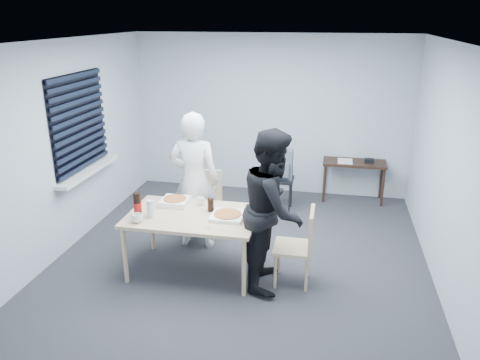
% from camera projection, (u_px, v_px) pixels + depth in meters
% --- Properties ---
extents(room, '(5.00, 5.00, 5.00)m').
position_uv_depth(room, '(82.00, 130.00, 6.10)').
color(room, '#323237').
rests_on(room, ground).
extents(dining_table, '(1.47, 0.93, 0.72)m').
position_uv_depth(dining_table, '(193.00, 219.00, 5.34)').
color(dining_table, '#D8B78C').
rests_on(dining_table, ground).
extents(chair_far, '(0.42, 0.42, 0.89)m').
position_uv_depth(chair_far, '(205.00, 198.00, 6.34)').
color(chair_far, '#D8B78C').
rests_on(chair_far, ground).
extents(chair_right, '(0.42, 0.42, 0.89)m').
position_uv_depth(chair_right, '(301.00, 242.00, 5.13)').
color(chair_right, '#D8B78C').
rests_on(chair_right, ground).
extents(person_white, '(0.65, 0.42, 1.77)m').
position_uv_depth(person_white, '(195.00, 181.00, 5.89)').
color(person_white, silver).
rests_on(person_white, ground).
extents(person_black, '(0.47, 0.86, 1.77)m').
position_uv_depth(person_black, '(273.00, 209.00, 5.04)').
color(person_black, black).
rests_on(person_black, ground).
extents(side_table, '(0.98, 0.44, 0.66)m').
position_uv_depth(side_table, '(354.00, 166.00, 7.46)').
color(side_table, '#351B14').
rests_on(side_table, ground).
extents(stool, '(0.37, 0.37, 0.52)m').
position_uv_depth(stool, '(281.00, 185.00, 7.13)').
color(stool, black).
rests_on(stool, ground).
extents(backpack, '(0.33, 0.24, 0.46)m').
position_uv_depth(backpack, '(282.00, 165.00, 7.01)').
color(backpack, slate).
rests_on(backpack, stool).
extents(pizza_box_a, '(0.32, 0.32, 0.08)m').
position_uv_depth(pizza_box_a, '(175.00, 201.00, 5.60)').
color(pizza_box_a, white).
rests_on(pizza_box_a, dining_table).
extents(pizza_box_b, '(0.36, 0.36, 0.05)m').
position_uv_depth(pizza_box_b, '(228.00, 215.00, 5.24)').
color(pizza_box_b, white).
rests_on(pizza_box_b, dining_table).
extents(mug_a, '(0.17, 0.17, 0.10)m').
position_uv_depth(mug_a, '(137.00, 218.00, 5.11)').
color(mug_a, white).
rests_on(mug_a, dining_table).
extents(mug_b, '(0.10, 0.10, 0.09)m').
position_uv_depth(mug_b, '(201.00, 201.00, 5.58)').
color(mug_b, white).
rests_on(mug_b, dining_table).
extents(cola_glass, '(0.08, 0.08, 0.16)m').
position_uv_depth(cola_glass, '(211.00, 205.00, 5.39)').
color(cola_glass, black).
rests_on(cola_glass, dining_table).
extents(soda_bottle, '(0.09, 0.09, 0.29)m').
position_uv_depth(soda_bottle, '(138.00, 205.00, 5.22)').
color(soda_bottle, black).
rests_on(soda_bottle, dining_table).
extents(plastic_cups, '(0.11, 0.11, 0.20)m').
position_uv_depth(plastic_cups, '(151.00, 209.00, 5.22)').
color(plastic_cups, silver).
rests_on(plastic_cups, dining_table).
extents(rubber_band, '(0.05, 0.05, 0.00)m').
position_uv_depth(rubber_band, '(209.00, 228.00, 4.99)').
color(rubber_band, red).
rests_on(rubber_band, dining_table).
extents(papers, '(0.29, 0.35, 0.01)m').
position_uv_depth(papers, '(345.00, 161.00, 7.44)').
color(papers, white).
rests_on(papers, side_table).
extents(black_box, '(0.17, 0.15, 0.06)m').
position_uv_depth(black_box, '(369.00, 161.00, 7.37)').
color(black_box, black).
rests_on(black_box, side_table).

